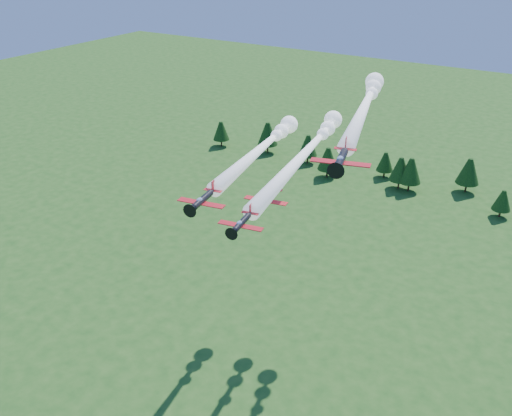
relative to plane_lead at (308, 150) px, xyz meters
The scene contains 6 objects.
ground 47.70m from the plane_lead, 80.48° to the right, with size 600.00×600.00×0.00m, color #1F4F18.
plane_lead is the anchor object (origin of this frame).
plane_left 10.09m from the plane_lead, behind, with size 12.32×45.12×3.70m.
plane_right 12.99m from the plane_lead, 45.72° to the left, with size 17.49×48.82×3.70m.
plane_slot 15.34m from the plane_lead, 88.61° to the right, with size 7.32×8.00×2.55m.
treeline 95.75m from the plane_lead, 87.72° to the left, with size 179.73×19.89×12.00m.
Camera 1 is at (38.87, -65.24, 78.71)m, focal length 40.00 mm.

